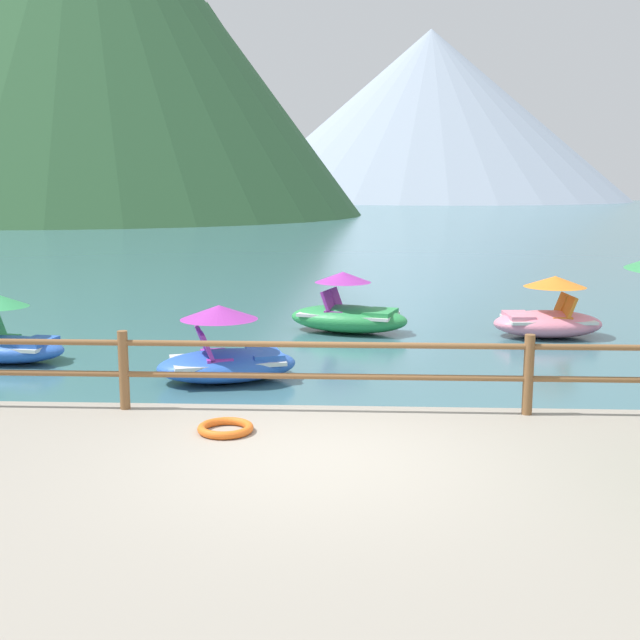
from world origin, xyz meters
name	(u,v)px	position (x,y,z in m)	size (l,w,h in m)	color
ground_plane	(352,235)	(0.00, 40.00, 0.00)	(200.00, 200.00, 0.00)	#3D6B75
promenade_dock	(301,586)	(0.00, -2.20, 0.20)	(28.00, 8.00, 0.40)	gray
dock_railing	(324,364)	(0.00, 1.55, 0.98)	(23.92, 0.12, 0.95)	brown
life_ring	(226,428)	(-1.03, 0.71, 0.45)	(0.61, 0.61, 0.09)	orange
pedal_boat_1	(548,316)	(4.24, 8.43, 0.42)	(2.26, 1.43, 1.24)	pink
pedal_boat_2	(226,355)	(-1.66, 4.53, 0.40)	(2.47, 1.89, 1.21)	blue
pedal_boat_3	(348,313)	(0.20, 8.74, 0.41)	(2.76, 1.92, 1.26)	green
pedal_boat_4	(5,340)	(-5.72, 5.68, 0.38)	(2.28, 1.42, 1.18)	blue
cliff_headland	(107,41)	(-23.96, 70.75, 16.57)	(52.54, 52.54, 35.32)	#2D5633
distant_peak	(429,116)	(13.05, 139.32, 15.03)	(70.76, 70.76, 30.05)	#93A3B7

